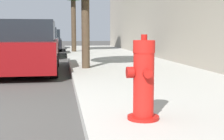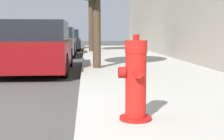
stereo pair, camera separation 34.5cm
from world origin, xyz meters
TOP-DOWN VIEW (x-y plane):
  - sidewalk_slab at (3.57, 0.00)m, footprint 3.46×40.00m
  - fire_hydrant at (2.50, -0.40)m, footprint 0.37×0.36m
  - parked_car_near at (0.58, 5.28)m, footprint 1.89×4.20m
  - parked_car_mid at (0.61, 11.31)m, footprint 1.75×3.87m
  - parked_car_far at (0.76, 16.29)m, footprint 1.73×3.84m

SIDE VIEW (x-z plane):
  - sidewalk_slab at x=3.57m, z-range 0.00..0.15m
  - fire_hydrant at x=2.50m, z-range 0.11..1.05m
  - parked_car_far at x=0.76m, z-range -0.02..1.30m
  - parked_car_mid at x=0.61m, z-range -0.02..1.35m
  - parked_car_near at x=0.58m, z-range -0.03..1.41m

